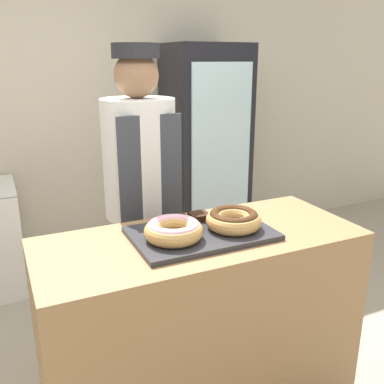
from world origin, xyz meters
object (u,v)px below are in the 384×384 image
at_px(serving_tray, 201,233).
at_px(donut_chocolate_glaze, 234,219).
at_px(brownie_back_left, 178,220).
at_px(brownie_back_right, 199,216).
at_px(beverage_fridge, 206,152).
at_px(donut_light_glaze, 174,229).
at_px(baker_person, 141,201).

relative_size(serving_tray, donut_chocolate_glaze, 2.46).
xyz_separation_m(brownie_back_left, brownie_back_right, (0.11, 0.00, 0.00)).
xyz_separation_m(donut_chocolate_glaze, beverage_fridge, (0.76, 1.80, -0.10)).
bearing_deg(donut_chocolate_glaze, brownie_back_right, 119.09).
distance_m(donut_light_glaze, baker_person, 0.64).
distance_m(serving_tray, donut_chocolate_glaze, 0.16).
bearing_deg(serving_tray, baker_person, 97.77).
bearing_deg(serving_tray, donut_light_glaze, -167.84).
height_order(serving_tray, brownie_back_right, brownie_back_right).
xyz_separation_m(donut_light_glaze, brownie_back_left, (0.09, 0.17, -0.03)).
distance_m(serving_tray, brownie_back_right, 0.15).
bearing_deg(brownie_back_right, serving_tray, -112.21).
xyz_separation_m(donut_chocolate_glaze, brownie_back_right, (-0.09, 0.17, -0.03)).
height_order(donut_light_glaze, brownie_back_right, donut_light_glaze).
bearing_deg(brownie_back_right, beverage_fridge, 62.38).
bearing_deg(brownie_back_right, donut_chocolate_glaze, -60.91).
relative_size(donut_light_glaze, brownie_back_right, 2.89).
height_order(donut_light_glaze, baker_person, baker_person).
relative_size(baker_person, beverage_fridge, 0.97).
xyz_separation_m(donut_light_glaze, baker_person, (0.07, 0.64, -0.08)).
xyz_separation_m(serving_tray, donut_light_glaze, (-0.15, -0.03, 0.06)).
bearing_deg(baker_person, donut_light_glaze, -95.86).
bearing_deg(baker_person, donut_chocolate_glaze, -70.11).
xyz_separation_m(donut_light_glaze, brownie_back_right, (0.20, 0.17, -0.03)).
height_order(baker_person, beverage_fridge, beverage_fridge).
bearing_deg(brownie_back_left, donut_chocolate_glaze, -39.41).
distance_m(donut_chocolate_glaze, brownie_back_left, 0.26).
distance_m(donut_light_glaze, beverage_fridge, 2.09).
height_order(donut_chocolate_glaze, brownie_back_left, donut_chocolate_glaze).
relative_size(brownie_back_left, brownie_back_right, 1.00).
height_order(donut_chocolate_glaze, baker_person, baker_person).
xyz_separation_m(baker_person, beverage_fridge, (0.99, 1.16, -0.03)).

